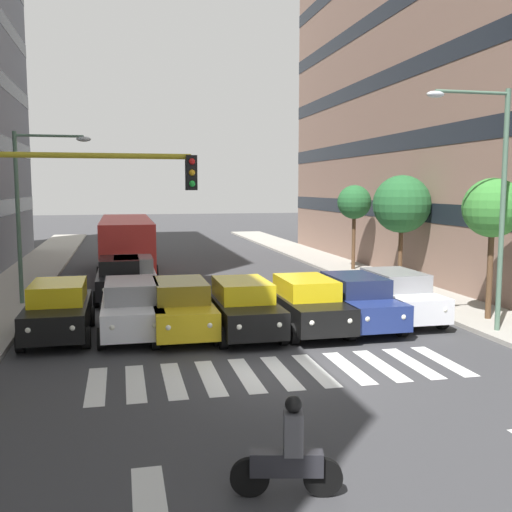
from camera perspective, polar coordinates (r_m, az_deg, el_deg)
ground_plane at (r=15.20m, az=2.43°, el=-11.13°), size 180.00×180.00×0.00m
building_left_block_0 at (r=36.48m, az=18.10°, el=15.36°), size 8.94×28.90×20.74m
crosswalk_markings at (r=15.19m, az=2.43°, el=-11.12°), size 9.45×2.80×0.01m
lane_arrow_1 at (r=9.64m, az=-10.21°, el=-22.18°), size 0.50×2.20×0.01m
car_0 at (r=21.24m, az=13.34°, el=-3.72°), size 2.02×4.44×1.72m
car_1 at (r=19.95m, az=9.63°, el=-4.29°), size 2.02×4.44×1.72m
car_2 at (r=19.24m, az=4.94°, el=-4.63°), size 2.02×4.44×1.72m
car_3 at (r=18.70m, az=-1.24°, el=-4.93°), size 2.02×4.44×1.72m
car_4 at (r=18.77m, az=-7.23°, el=-4.94°), size 2.02×4.44×1.72m
car_5 at (r=19.02m, az=-11.88°, el=-4.88°), size 2.02×4.44×1.72m
car_6 at (r=19.31m, az=-18.48°, el=-4.91°), size 2.02×4.44×1.72m
car_row2_0 at (r=25.58m, az=-11.71°, el=-1.93°), size 2.02×4.44×1.72m
car_row2_1 at (r=25.18m, az=-12.99°, el=-2.10°), size 2.02×4.44×1.72m
bus_behind_traffic at (r=31.77m, az=-12.38°, el=1.47°), size 2.78×10.50×3.00m
motorcycle_with_rider at (r=9.36m, az=3.16°, el=-18.61°), size 1.68×0.48×1.57m
traffic_light_gantry at (r=13.23m, az=-19.41°, el=2.28°), size 4.57×0.36×5.50m
street_lamp_left at (r=19.58m, az=21.71°, el=6.25°), size 2.78×0.28×7.44m
street_lamp_right at (r=24.39m, az=-20.85°, el=5.23°), size 2.87×0.28×6.59m
street_tree_0 at (r=21.53m, az=21.82°, el=4.24°), size 2.01×2.01×4.80m
street_tree_1 at (r=28.19m, az=13.84°, el=4.85°), size 2.66×2.66×5.04m
street_tree_2 at (r=32.86m, az=9.44°, el=5.07°), size 1.85×1.85×4.61m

